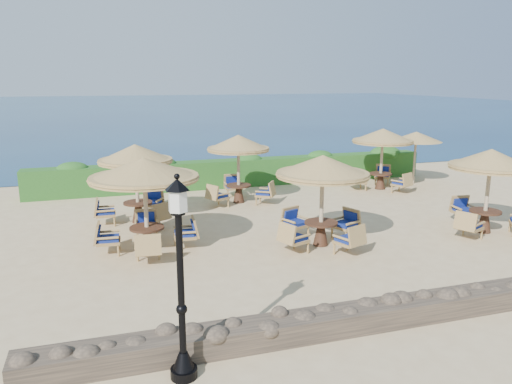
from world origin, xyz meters
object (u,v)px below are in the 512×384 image
cafe_set_1 (322,185)px  cafe_set_5 (382,147)px  cafe_set_0 (145,186)px  extra_parasol (416,137)px  cafe_set_4 (238,157)px  cafe_set_2 (489,175)px  cafe_set_3 (136,169)px  lamp_post (181,288)px

cafe_set_1 → cafe_set_5: same height
cafe_set_0 → cafe_set_5: same height
extra_parasol → cafe_set_5: 2.12m
cafe_set_1 → cafe_set_4: same height
cafe_set_2 → cafe_set_5: 6.53m
cafe_set_1 → cafe_set_3: same height
cafe_set_2 → cafe_set_5: size_ratio=1.00×
cafe_set_3 → cafe_set_4: (3.97, 1.64, -0.01)m
cafe_set_5 → cafe_set_0: bearing=-154.1°
cafe_set_2 → cafe_set_3: (-10.32, 4.41, -0.01)m
extra_parasol → cafe_set_1: bearing=-139.3°
lamp_post → cafe_set_4: bearing=70.1°
lamp_post → cafe_set_4: 11.73m
extra_parasol → cafe_set_0: cafe_set_0 is taller
cafe_set_1 → cafe_set_5: (5.67, 6.13, 0.08)m
cafe_set_2 → cafe_set_1: bearing=175.8°
cafe_set_2 → cafe_set_4: size_ratio=1.00×
lamp_post → cafe_set_2: bearing=25.6°
cafe_set_3 → cafe_set_5: 10.75m
cafe_set_0 → cafe_set_3: 3.00m
lamp_post → cafe_set_5: bearing=47.4°
extra_parasol → cafe_set_1: cafe_set_1 is taller
cafe_set_1 → cafe_set_4: bearing=99.1°
lamp_post → cafe_set_3: (0.02, 9.38, 0.27)m
cafe_set_0 → cafe_set_2: same height
lamp_post → cafe_set_2: 11.48m
extra_parasol → cafe_set_0: (-12.56, -5.62, -0.29)m
extra_parasol → cafe_set_2: (-2.25, -7.04, -0.34)m
cafe_set_0 → extra_parasol: bearing=24.1°
cafe_set_2 → cafe_set_4: 8.78m
extra_parasol → cafe_set_0: size_ratio=0.80×
lamp_post → cafe_set_5: lamp_post is taller
cafe_set_1 → cafe_set_4: size_ratio=1.03×
lamp_post → cafe_set_5: size_ratio=1.20×
cafe_set_3 → cafe_set_4: size_ratio=1.00×
cafe_set_5 → cafe_set_1: bearing=-132.8°
cafe_set_0 → cafe_set_4: size_ratio=1.09×
lamp_post → cafe_set_0: size_ratio=1.10×
cafe_set_4 → extra_parasol: bearing=6.5°
lamp_post → extra_parasol: 17.41m
lamp_post → cafe_set_3: 9.38m
extra_parasol → cafe_set_4: cafe_set_4 is taller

